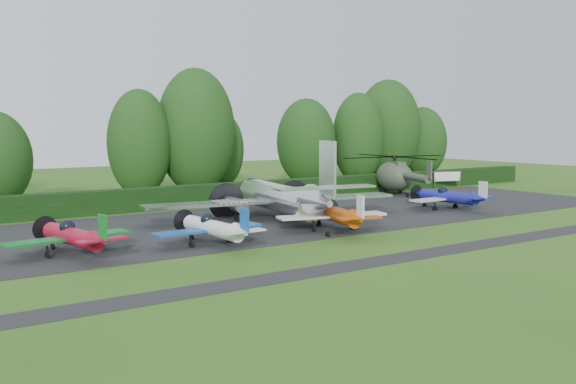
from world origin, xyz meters
TOP-DOWN VIEW (x-y plane):
  - ground at (0.00, 0.00)m, footprint 160.00×160.00m
  - apron at (0.00, 10.00)m, footprint 70.00×18.00m
  - taxiway_verge at (0.00, -6.00)m, footprint 70.00×2.00m
  - hedgerow at (0.00, 21.00)m, footprint 90.00×1.60m
  - transport_plane at (0.63, 9.08)m, footprint 20.93×16.05m
  - light_plane_red at (-16.57, 5.00)m, footprint 7.43×7.81m
  - light_plane_white at (-8.50, 3.15)m, footprint 7.32×7.69m
  - light_plane_orange at (1.10, 2.99)m, footprint 7.98×8.39m
  - light_plane_blue at (16.43, 6.28)m, footprint 7.41×7.79m
  - helicopter at (21.38, 18.12)m, footprint 12.93×15.14m
  - sign_board at (30.96, 19.31)m, footprint 3.43×0.13m
  - tree_0 at (9.20, 34.75)m, footprint 5.53×5.53m
  - tree_4 at (19.97, 32.39)m, footprint 7.34×7.34m
  - tree_5 at (-2.05, 31.41)m, footprint 6.58×6.58m
  - tree_6 at (4.19, 31.04)m, footprint 8.48×8.48m
  - tree_8 at (26.88, 30.64)m, footprint 6.63×6.63m
  - tree_9 at (33.39, 32.14)m, footprint 8.83×8.83m
  - tree_10 at (40.39, 32.57)m, footprint 7.10×7.10m

SIDE VIEW (x-z plane):
  - ground at x=0.00m, z-range 0.00..0.00m
  - hedgerow at x=0.00m, z-range -1.00..1.00m
  - taxiway_verge at x=0.00m, z-range 0.00..0.00m
  - apron at x=0.00m, z-range 0.00..0.01m
  - light_plane_white at x=-8.50m, z-range -0.24..2.58m
  - light_plane_blue at x=16.43m, z-range -0.24..2.61m
  - light_plane_red at x=-16.57m, z-range -0.24..2.61m
  - light_plane_orange at x=1.10m, z-range -0.26..2.81m
  - sign_board at x=30.96m, z-range 0.34..2.27m
  - transport_plane at x=0.63m, z-range -1.48..5.22m
  - helicopter at x=21.38m, z-range 0.15..4.32m
  - tree_0 at x=9.20m, z-range -0.02..9.02m
  - tree_10 at x=40.39m, z-range -0.01..9.90m
  - tree_4 at x=19.97m, z-range -0.01..10.66m
  - tree_5 at x=-2.05m, z-range -0.01..11.13m
  - tree_8 at x=26.88m, z-range -0.01..11.48m
  - tree_9 at x=33.39m, z-range -0.01..13.46m
  - tree_6 at x=4.19m, z-range -0.01..13.53m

